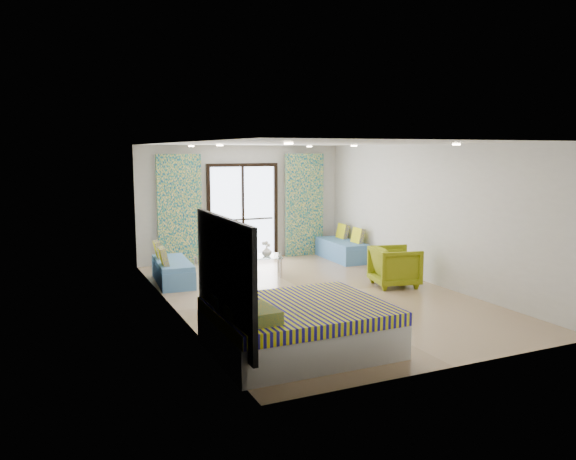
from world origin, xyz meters
name	(u,v)px	position (x,y,z in m)	size (l,w,h in m)	color
floor	(313,295)	(0.00, 0.00, 0.00)	(5.00, 7.50, 0.01)	#957859
ceiling	(314,143)	(0.00, 0.00, 2.70)	(5.00, 7.50, 0.01)	silver
wall_back	(242,203)	(0.00, 3.75, 1.35)	(5.00, 0.01, 2.70)	silver
wall_front	(459,257)	(0.00, -3.75, 1.35)	(5.00, 0.01, 2.70)	silver
wall_left	(174,228)	(-2.50, 0.00, 1.35)	(0.01, 7.50, 2.70)	silver
wall_right	(428,214)	(2.50, 0.00, 1.35)	(0.01, 7.50, 2.70)	silver
balcony_door	(243,207)	(0.00, 3.72, 1.26)	(1.76, 0.08, 2.28)	black
balcony_rail	(243,219)	(0.00, 3.73, 0.95)	(1.52, 0.03, 0.04)	#595451
curtain_left	(180,210)	(-1.55, 3.57, 1.25)	(1.00, 0.10, 2.50)	silver
curtain_right	(304,205)	(1.55, 3.57, 1.25)	(1.00, 0.10, 2.50)	silver
downlight_a	(289,144)	(-1.40, -2.00, 2.67)	(0.12, 0.12, 0.02)	#FFE0B2
downlight_b	(456,144)	(1.40, -2.00, 2.67)	(0.12, 0.12, 0.02)	#FFE0B2
downlight_c	(220,145)	(-1.40, 1.00, 2.67)	(0.12, 0.12, 0.02)	#FFE0B2
downlight_d	(354,146)	(1.40, 1.00, 2.67)	(0.12, 0.12, 0.02)	#FFE0B2
downlight_e	(191,146)	(-1.40, 3.00, 2.67)	(0.12, 0.12, 0.02)	#FFE0B2
downlight_f	(309,146)	(1.40, 3.00, 2.67)	(0.12, 0.12, 0.02)	#FFE0B2
headboard	(224,278)	(-2.46, -2.45, 1.05)	(0.06, 2.10, 1.50)	black
switch_plate	(196,260)	(-2.47, -1.20, 1.05)	(0.02, 0.10, 0.10)	silver
bed	(297,326)	(-1.48, -2.45, 0.32)	(2.23, 1.82, 0.77)	silver
daybed_left	(172,271)	(-2.11, 1.96, 0.25)	(0.73, 1.64, 0.79)	#4979AF
daybed_right	(342,249)	(2.11, 2.67, 0.25)	(0.69, 1.65, 0.80)	#4979AF
coffee_table	(266,258)	(-0.19, 1.80, 0.38)	(0.80, 0.80, 0.74)	silver
vase	(267,251)	(-0.20, 1.73, 0.52)	(0.20, 0.21, 0.20)	white
armchair	(395,265)	(1.72, -0.05, 0.42)	(0.81, 0.76, 0.84)	olive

